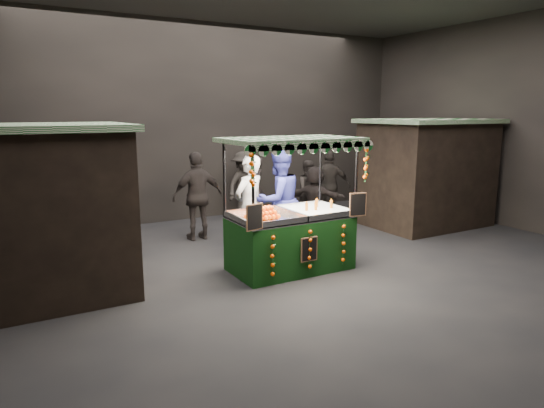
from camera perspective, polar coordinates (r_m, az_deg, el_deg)
ground at (r=8.69m, az=4.73°, el=-7.71°), size 12.00×12.00×0.00m
market_hall at (r=8.26m, az=5.11°, el=15.13°), size 12.10×10.10×5.05m
neighbour_stall_left at (r=7.92m, az=-27.11°, el=-0.95°), size 3.00×2.20×2.60m
neighbour_stall_right at (r=12.37m, az=17.87°, el=3.62°), size 3.00×2.20×2.60m
juice_stall at (r=8.44m, az=2.37°, el=-3.11°), size 2.42×1.42×2.34m
vendor_grey at (r=9.16m, az=-2.73°, el=-0.30°), size 0.85×0.72×1.98m
vendor_blue at (r=9.47m, az=0.80°, el=0.42°), size 1.09×0.89×2.09m
shopper_0 at (r=9.95m, az=-18.12°, el=-1.28°), size 0.57×0.39×1.52m
shopper_1 at (r=12.19m, az=4.50°, el=1.54°), size 0.79×0.63×1.57m
shopper_2 at (r=10.53m, az=-8.82°, el=0.94°), size 1.13×0.48×1.93m
shopper_3 at (r=12.47m, az=-3.32°, el=2.23°), size 1.31×1.04×1.77m
shopper_4 at (r=9.88m, az=-23.22°, el=-1.10°), size 1.00×0.88×1.73m
shopper_5 at (r=11.34m, az=5.14°, el=0.70°), size 1.14×1.44×1.53m
shopper_6 at (r=12.72m, az=-1.87°, el=2.02°), size 0.50×0.65×1.60m
shopper_7 at (r=12.33m, az=6.86°, el=2.16°), size 1.13×0.95×1.81m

